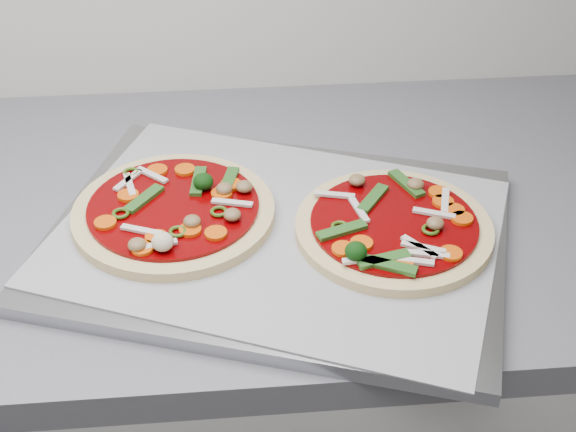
{
  "coord_description": "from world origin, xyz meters",
  "views": [
    {
      "loc": [
        -0.58,
        0.49,
        1.47
      ],
      "look_at": [
        -0.52,
        1.23,
        0.93
      ],
      "focal_mm": 50.0,
      "sensor_mm": 36.0,
      "label": 1
    }
  ],
  "objects": [
    {
      "name": "baking_tray",
      "position": [
        -0.53,
        1.22,
        0.91
      ],
      "size": [
        0.6,
        0.52,
        0.02
      ],
      "primitive_type": "cube",
      "rotation": [
        0.0,
        0.0,
        -0.32
      ],
      "color": "#98999D",
      "rests_on": "countertop"
    },
    {
      "name": "pizza_right",
      "position": [
        -0.4,
        1.2,
        0.93
      ],
      "size": [
        0.3,
        0.3,
        0.04
      ],
      "rotation": [
        0.0,
        0.0,
        -0.51
      ],
      "color": "#E4C37D",
      "rests_on": "parchment"
    },
    {
      "name": "pizza_left",
      "position": [
        -0.65,
        1.25,
        0.93
      ],
      "size": [
        0.31,
        0.31,
        0.04
      ],
      "rotation": [
        0.0,
        0.0,
        -0.43
      ],
      "color": "#E4C37D",
      "rests_on": "parchment"
    },
    {
      "name": "parchment",
      "position": [
        -0.53,
        1.22,
        0.92
      ],
      "size": [
        0.58,
        0.51,
        0.0
      ],
      "primitive_type": "cube",
      "rotation": [
        0.0,
        0.0,
        -0.39
      ],
      "color": "#9A9A9F",
      "rests_on": "baking_tray"
    }
  ]
}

